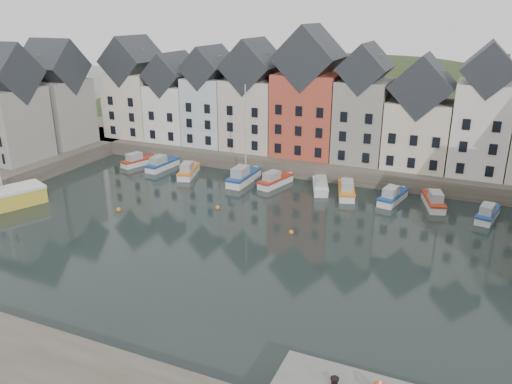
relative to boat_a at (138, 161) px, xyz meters
The scene contains 17 objects.
ground 29.47m from the boat_a, 39.52° to the right, with size 260.00×260.00×0.00m, color black.
far_quay 25.36m from the boat_a, 26.34° to the left, with size 90.00×16.00×2.00m, color #494338.
hillside 47.44m from the boat_a, 58.60° to the left, with size 153.60×70.40×64.00m.
far_terrace 28.74m from the boat_a, 19.63° to the left, with size 72.37×8.16×17.78m.
left_terrace 16.49m from the boat_a, 158.43° to the right, with size 7.65×17.00×15.69m.
mooring_buoys 23.04m from the boat_a, 35.62° to the right, with size 20.50×5.50×0.50m.
boat_a is the anchor object (origin of this frame).
boat_b 4.27m from the boat_a, ahead, with size 2.32×6.04×2.27m.
boat_c 9.52m from the boat_a, ahead, with size 3.39×6.14×2.25m.
boat_d 17.51m from the boat_a, ahead, with size 2.21×6.78×12.90m.
boat_e 21.72m from the boat_a, ahead, with size 3.18×6.01×2.21m.
boat_f 27.71m from the boat_a, ahead, with size 3.54×5.97×2.19m.
boat_g 31.14m from the boat_a, ahead, with size 3.49×6.41×2.35m.
boat_h 36.66m from the boat_a, ahead, with size 2.96×6.06×2.23m.
boat_i 41.26m from the boat_a, ahead, with size 3.33×6.09×2.23m.
boat_j 46.98m from the boat_a, ahead, with size 2.71×5.61×2.07m.
mooring_bollard 52.90m from the boat_a, 42.45° to the right, with size 0.48×0.48×0.56m.
Camera 1 is at (21.11, -38.77, 21.26)m, focal length 35.00 mm.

